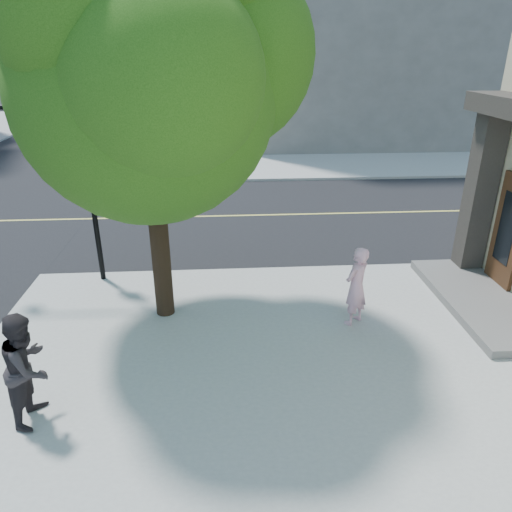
{
  "coord_description": "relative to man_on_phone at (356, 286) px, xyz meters",
  "views": [
    {
      "loc": [
        3.68,
        -11.03,
        5.31
      ],
      "look_at": [
        4.29,
        -1.92,
        1.3
      ],
      "focal_mm": 33.38,
      "sensor_mm": 36.0,
      "label": 1
    }
  ],
  "objects": [
    {
      "name": "ground",
      "position": [
        -6.23,
        2.75,
        -0.95
      ],
      "size": [
        140.0,
        140.0,
        0.0
      ],
      "primitive_type": "plane",
      "color": "black",
      "rests_on": "ground"
    },
    {
      "name": "pedestrian",
      "position": [
        -5.52,
        -2.33,
        0.06
      ],
      "size": [
        0.73,
        0.91,
        1.78
      ],
      "primitive_type": "imported",
      "rotation": [
        0.0,
        0.0,
        1.5
      ],
      "color": "#2B2528",
      "rests_on": "sidewalk_se"
    },
    {
      "name": "street_tree",
      "position": [
        -3.76,
        0.67,
        4.17
      ],
      "size": [
        5.83,
        5.3,
        7.74
      ],
      "rotation": [
        0.0,
        0.0,
        0.31
      ],
      "color": "black",
      "rests_on": "sidewalk_se"
    },
    {
      "name": "road_ew",
      "position": [
        -6.23,
        7.25,
        -0.94
      ],
      "size": [
        140.0,
        9.0,
        0.01
      ],
      "primitive_type": "cube",
      "color": "black",
      "rests_on": "ground"
    },
    {
      "name": "sidewalk_ne",
      "position": [
        7.27,
        24.25,
        -0.89
      ],
      "size": [
        29.0,
        25.0,
        0.12
      ],
      "primitive_type": "cube",
      "color": "#A8A8A4",
      "rests_on": "ground"
    },
    {
      "name": "filler_ne",
      "position": [
        7.77,
        24.75,
        6.17
      ],
      "size": [
        18.0,
        16.0,
        14.0
      ],
      "primitive_type": "cube",
      "color": "slate",
      "rests_on": "sidewalk_ne"
    },
    {
      "name": "man_on_phone",
      "position": [
        0.0,
        0.0,
        0.0
      ],
      "size": [
        0.72,
        0.7,
        1.66
      ],
      "primitive_type": "imported",
      "rotation": [
        0.0,
        0.0,
        3.85
      ],
      "color": "#EEABC0",
      "rests_on": "sidewalk_se"
    }
  ]
}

